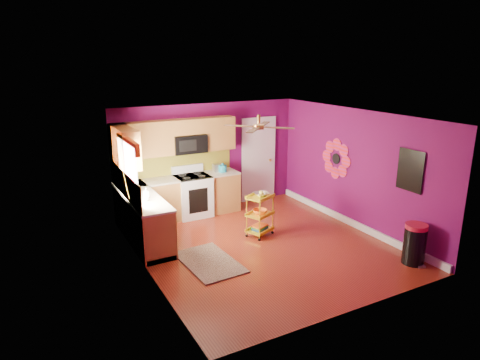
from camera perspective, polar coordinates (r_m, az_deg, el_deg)
ground at (r=8.37m, az=3.03°, el=-8.72°), size 5.00×5.00×0.00m
room_envelope at (r=7.84m, az=3.37°, el=2.23°), size 4.54×5.04×2.52m
lower_cabinets at (r=9.22m, az=-10.07°, el=-3.63°), size 2.81×2.31×0.94m
electric_range at (r=9.78m, az=-6.32°, el=-2.03°), size 0.76×0.66×1.13m
upper_cabinetry at (r=9.23m, az=-10.57°, el=5.15°), size 2.80×2.30×1.26m
left_window at (r=7.93m, az=-14.74°, el=2.65°), size 0.08×1.35×1.08m
panel_door at (r=10.70m, az=2.46°, el=2.65°), size 0.95×0.11×2.15m
right_wall_art at (r=8.96m, az=16.60°, el=2.10°), size 0.04×2.74×1.04m
ceiling_fan at (r=7.86m, az=2.51°, el=7.18°), size 1.01×1.01×0.26m
shag_rug at (r=7.73m, az=-4.12°, el=-10.85°), size 0.92×1.42×0.02m
rolling_cart at (r=8.65m, az=2.70°, el=-4.41°), size 0.62×0.55×0.93m
trash_can at (r=8.13m, az=22.25°, el=-7.90°), size 0.48×0.49×0.73m
teal_kettle at (r=9.91m, az=-2.32°, el=1.56°), size 0.18×0.18×0.21m
toaster at (r=9.96m, az=-3.02°, el=1.67°), size 0.22×0.15×0.18m
soap_bottle_a at (r=8.25m, az=-12.43°, el=-1.70°), size 0.09×0.09×0.20m
soap_bottle_b at (r=8.72m, az=-14.06°, el=-0.96°), size 0.13×0.13×0.16m
counter_dish at (r=8.74m, az=-13.97°, el=-1.25°), size 0.27×0.27×0.07m
counter_cup at (r=8.10m, az=-12.33°, el=-2.45°), size 0.11×0.11×0.09m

